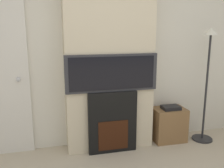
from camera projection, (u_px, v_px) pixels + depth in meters
wall_back at (106, 49)px, 3.44m from camera, size 6.00×0.06×2.70m
chimney_breast at (109, 50)px, 3.26m from camera, size 1.17×0.31×2.70m
fireplace at (112, 122)px, 3.32m from camera, size 0.65×0.15×0.84m
television at (112, 73)px, 3.17m from camera, size 1.20×0.07×0.48m
floor_lamp at (207, 74)px, 3.53m from camera, size 0.30×0.30×1.64m
media_stand at (169, 124)px, 3.67m from camera, size 0.47×0.33×0.54m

